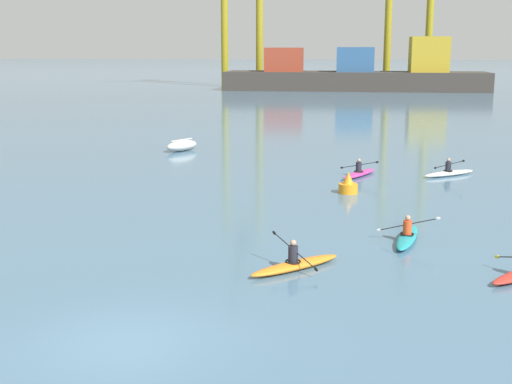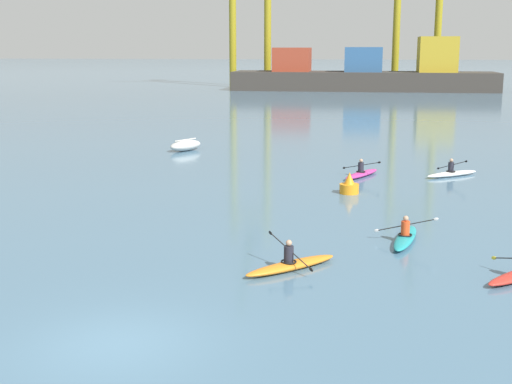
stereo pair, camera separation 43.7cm
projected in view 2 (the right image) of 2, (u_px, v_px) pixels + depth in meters
The scene contains 8 objects.
ground_plane at pixel (117, 344), 15.74m from camera, with size 800.00×800.00×0.00m, color #476B84.
container_barge at pixel (366, 74), 109.17m from camera, with size 41.22×9.22×8.36m.
capsized_dinghy at pixel (186, 145), 45.35m from camera, with size 2.24×2.80×0.76m.
channel_buoy at pixel (349, 186), 32.00m from camera, with size 0.90×0.90×1.00m.
kayak_magenta at pixel (361, 173), 36.25m from camera, with size 2.08×3.30×0.95m.
kayak_white at pixel (452, 173), 36.31m from camera, with size 3.07×2.53×1.03m.
kayak_teal at pixel (405, 237), 24.05m from camera, with size 2.18×3.45×0.99m.
kayak_orange at pixel (291, 264), 21.02m from camera, with size 2.84×2.82×1.03m.
Camera 2 is at (5.38, -14.03, 6.65)m, focal length 48.32 mm.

